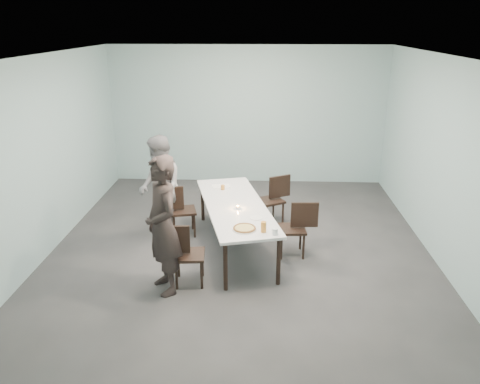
{
  "coord_description": "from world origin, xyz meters",
  "views": [
    {
      "loc": [
        0.31,
        -6.7,
        3.45
      ],
      "look_at": [
        0.0,
        -0.01,
        1.0
      ],
      "focal_mm": 35.0,
      "sensor_mm": 36.0,
      "label": 1
    }
  ],
  "objects_px": {
    "beer_glass": "(264,227)",
    "tealight": "(238,208)",
    "water_tumbler": "(275,232)",
    "diner_far": "(160,187)",
    "chair_far_right": "(274,196)",
    "chair_near_right": "(297,225)",
    "diner_near": "(163,226)",
    "chair_near_left": "(183,250)",
    "chair_far_left": "(178,207)",
    "side_plate": "(256,218)",
    "pizza": "(244,228)",
    "table": "(235,208)",
    "amber_tumbler": "(223,187)"
  },
  "relations": [
    {
      "from": "amber_tumbler",
      "to": "chair_near_right",
      "type": "bearing_deg",
      "value": -35.37
    },
    {
      "from": "chair_near_left",
      "to": "chair_far_right",
      "type": "height_order",
      "value": "same"
    },
    {
      "from": "beer_glass",
      "to": "tealight",
      "type": "xyz_separation_m",
      "value": [
        -0.39,
        0.82,
        -0.05
      ]
    },
    {
      "from": "chair_far_left",
      "to": "beer_glass",
      "type": "distance_m",
      "value": 2.07
    },
    {
      "from": "diner_near",
      "to": "water_tumbler",
      "type": "xyz_separation_m",
      "value": [
        1.47,
        0.22,
        -0.15
      ]
    },
    {
      "from": "chair_near_right",
      "to": "diner_near",
      "type": "bearing_deg",
      "value": 27.49
    },
    {
      "from": "chair_far_right",
      "to": "pizza",
      "type": "bearing_deg",
      "value": 48.22
    },
    {
      "from": "chair_far_left",
      "to": "beer_glass",
      "type": "height_order",
      "value": "beer_glass"
    },
    {
      "from": "tealight",
      "to": "chair_near_right",
      "type": "bearing_deg",
      "value": -0.26
    },
    {
      "from": "diner_near",
      "to": "pizza",
      "type": "height_order",
      "value": "diner_near"
    },
    {
      "from": "chair_far_left",
      "to": "tealight",
      "type": "relative_size",
      "value": 15.54
    },
    {
      "from": "chair_near_right",
      "to": "chair_far_right",
      "type": "relative_size",
      "value": 1.0
    },
    {
      "from": "water_tumbler",
      "to": "table",
      "type": "bearing_deg",
      "value": 119.04
    },
    {
      "from": "chair_far_left",
      "to": "table",
      "type": "bearing_deg",
      "value": -38.69
    },
    {
      "from": "tealight",
      "to": "chair_far_left",
      "type": "bearing_deg",
      "value": 148.77
    },
    {
      "from": "side_plate",
      "to": "tealight",
      "type": "xyz_separation_m",
      "value": [
        -0.29,
        0.35,
        0.02
      ]
    },
    {
      "from": "pizza",
      "to": "beer_glass",
      "type": "distance_m",
      "value": 0.28
    },
    {
      "from": "chair_near_right",
      "to": "amber_tumbler",
      "type": "distance_m",
      "value": 1.52
    },
    {
      "from": "chair_far_right",
      "to": "beer_glass",
      "type": "bearing_deg",
      "value": 55.74
    },
    {
      "from": "tealight",
      "to": "amber_tumbler",
      "type": "relative_size",
      "value": 0.7
    },
    {
      "from": "chair_far_right",
      "to": "side_plate",
      "type": "height_order",
      "value": "chair_far_right"
    },
    {
      "from": "diner_near",
      "to": "beer_glass",
      "type": "relative_size",
      "value": 12.6
    },
    {
      "from": "diner_near",
      "to": "beer_glass",
      "type": "distance_m",
      "value": 1.35
    },
    {
      "from": "chair_near_right",
      "to": "side_plate",
      "type": "relative_size",
      "value": 4.83
    },
    {
      "from": "pizza",
      "to": "amber_tumbler",
      "type": "height_order",
      "value": "amber_tumbler"
    },
    {
      "from": "chair_far_right",
      "to": "chair_near_left",
      "type": "bearing_deg",
      "value": 30.42
    },
    {
      "from": "side_plate",
      "to": "amber_tumbler",
      "type": "height_order",
      "value": "amber_tumbler"
    },
    {
      "from": "beer_glass",
      "to": "amber_tumbler",
      "type": "relative_size",
      "value": 1.88
    },
    {
      "from": "chair_near_left",
      "to": "diner_near",
      "type": "height_order",
      "value": "diner_near"
    },
    {
      "from": "diner_near",
      "to": "diner_far",
      "type": "distance_m",
      "value": 1.78
    },
    {
      "from": "chair_near_right",
      "to": "tealight",
      "type": "height_order",
      "value": "chair_near_right"
    },
    {
      "from": "chair_far_left",
      "to": "diner_far",
      "type": "xyz_separation_m",
      "value": [
        -0.28,
        -0.02,
        0.36
      ]
    },
    {
      "from": "table",
      "to": "water_tumbler",
      "type": "xyz_separation_m",
      "value": [
        0.6,
        -1.07,
        0.1
      ]
    },
    {
      "from": "diner_near",
      "to": "water_tumbler",
      "type": "relative_size",
      "value": 21.0
    },
    {
      "from": "diner_far",
      "to": "chair_far_right",
      "type": "bearing_deg",
      "value": 82.89
    },
    {
      "from": "water_tumbler",
      "to": "tealight",
      "type": "relative_size",
      "value": 1.61
    },
    {
      "from": "water_tumbler",
      "to": "tealight",
      "type": "xyz_separation_m",
      "value": [
        -0.54,
        0.9,
        -0.02
      ]
    },
    {
      "from": "chair_near_right",
      "to": "chair_far_right",
      "type": "xyz_separation_m",
      "value": [
        -0.33,
        1.24,
        0.0
      ]
    },
    {
      "from": "diner_far",
      "to": "beer_glass",
      "type": "distance_m",
      "value": 2.24
    },
    {
      "from": "water_tumbler",
      "to": "diner_far",
      "type": "bearing_deg",
      "value": 141.07
    },
    {
      "from": "table",
      "to": "water_tumbler",
      "type": "bearing_deg",
      "value": -60.96
    },
    {
      "from": "chair_far_left",
      "to": "amber_tumbler",
      "type": "relative_size",
      "value": 10.88
    },
    {
      "from": "chair_far_left",
      "to": "chair_far_right",
      "type": "relative_size",
      "value": 1.0
    },
    {
      "from": "diner_far",
      "to": "beer_glass",
      "type": "relative_size",
      "value": 11.51
    },
    {
      "from": "diner_near",
      "to": "chair_near_right",
      "type": "bearing_deg",
      "value": 90.23
    },
    {
      "from": "chair_near_right",
      "to": "diner_far",
      "type": "xyz_separation_m",
      "value": [
        -2.24,
        0.62,
        0.36
      ]
    },
    {
      "from": "chair_near_left",
      "to": "diner_far",
      "type": "relative_size",
      "value": 0.5
    },
    {
      "from": "chair_far_right",
      "to": "tealight",
      "type": "distance_m",
      "value": 1.39
    },
    {
      "from": "side_plate",
      "to": "table",
      "type": "bearing_deg",
      "value": 122.64
    },
    {
      "from": "side_plate",
      "to": "chair_far_left",
      "type": "bearing_deg",
      "value": 143.49
    }
  ]
}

